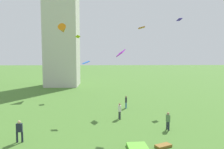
# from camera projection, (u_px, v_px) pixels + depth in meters

# --- Properties ---
(person_0) EXTENTS (0.53, 0.31, 1.73)m
(person_0) POSITION_uv_depth(u_px,v_px,m) (19.00, 130.00, 17.53)
(person_0) COLOR #1E2333
(person_0) RESTS_ON ground_plane
(person_1) EXTENTS (0.33, 0.52, 1.69)m
(person_1) POSITION_uv_depth(u_px,v_px,m) (120.00, 110.00, 23.76)
(person_1) COLOR #2D3338
(person_1) RESTS_ON ground_plane
(person_2) EXTENTS (0.30, 0.48, 1.56)m
(person_2) POSITION_uv_depth(u_px,v_px,m) (126.00, 101.00, 28.38)
(person_2) COLOR #235693
(person_2) RESTS_ON ground_plane
(person_4) EXTENTS (0.31, 0.50, 1.62)m
(person_4) POSITION_uv_depth(u_px,v_px,m) (168.00, 120.00, 20.39)
(person_4) COLOR #1E2333
(person_4) RESTS_ON ground_plane
(kite_flying_0) EXTENTS (0.92, 0.89, 0.52)m
(kite_flying_0) POSITION_uv_depth(u_px,v_px,m) (78.00, 37.00, 36.44)
(kite_flying_0) COLOR #BAC316
(kite_flying_1) EXTENTS (0.75, 1.01, 0.22)m
(kite_flying_1) POSITION_uv_depth(u_px,v_px,m) (142.00, 28.00, 22.29)
(kite_flying_1) COLOR #BD5714
(kite_flying_2) EXTENTS (0.89, 0.75, 0.34)m
(kite_flying_2) POSITION_uv_depth(u_px,v_px,m) (86.00, 62.00, 24.15)
(kite_flying_2) COLOR blue
(kite_flying_3) EXTENTS (1.38, 2.32, 2.06)m
(kite_flying_3) POSITION_uv_depth(u_px,v_px,m) (63.00, 30.00, 38.73)
(kite_flying_3) COLOR orange
(kite_flying_5) EXTENTS (1.18, 1.62, 0.97)m
(kite_flying_5) POSITION_uv_depth(u_px,v_px,m) (121.00, 53.00, 27.06)
(kite_flying_5) COLOR purple
(kite_flying_7) EXTENTS (0.92, 0.92, 0.43)m
(kite_flying_7) POSITION_uv_depth(u_px,v_px,m) (179.00, 19.00, 30.25)
(kite_flying_7) COLOR #3C1CD1
(kite_bundle_0) EXTENTS (1.56, 2.10, 0.24)m
(kite_bundle_0) POSITION_uv_depth(u_px,v_px,m) (138.00, 149.00, 16.12)
(kite_bundle_0) COLOR #5AB62F
(kite_bundle_0) RESTS_ON ground_plane
(kite_bundle_1) EXTENTS (1.34, 1.08, 0.20)m
(kite_bundle_1) POSITION_uv_depth(u_px,v_px,m) (163.00, 146.00, 16.69)
(kite_bundle_1) COLOR brown
(kite_bundle_1) RESTS_ON ground_plane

